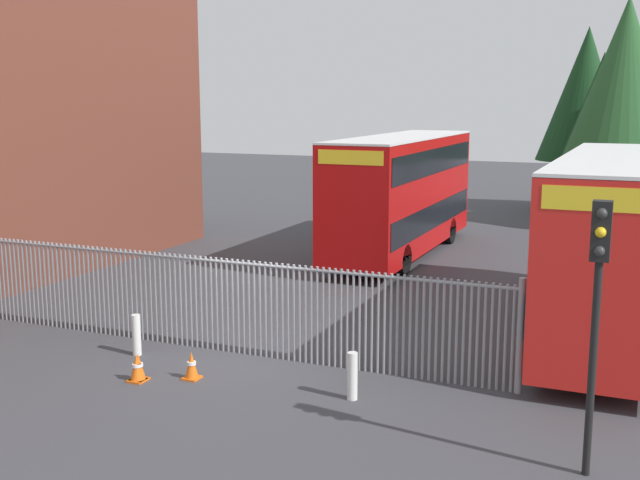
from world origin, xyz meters
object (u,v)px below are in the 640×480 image
object	(u,v)px
bollard_near_left	(136,335)
bollard_center_front	(352,376)
double_decker_bus_behind_fence_left	(402,190)
traffic_cone_near_kerb	(139,367)
traffic_cone_mid_forecourt	(192,366)
double_decker_bus_near_gate	(613,238)
traffic_cone_by_gate	(137,368)
traffic_light_kerbside	(597,288)

from	to	relation	value
bollard_near_left	bollard_center_front	xyz separation A→B (m)	(5.47, -0.57, 0.00)
double_decker_bus_behind_fence_left	traffic_cone_near_kerb	bearing A→B (deg)	-93.91
bollard_center_front	traffic_cone_mid_forecourt	xyz separation A→B (m)	(-3.48, -0.26, -0.19)
double_decker_bus_near_gate	double_decker_bus_behind_fence_left	distance (m)	10.81
bollard_near_left	traffic_cone_by_gate	xyz separation A→B (m)	(1.02, -1.39, -0.19)
traffic_light_kerbside	traffic_cone_mid_forecourt	bearing A→B (deg)	171.32
bollard_center_front	traffic_light_kerbside	distance (m)	5.31
double_decker_bus_behind_fence_left	traffic_cone_near_kerb	size ratio (longest dim) A/B	18.32
traffic_cone_near_kerb	double_decker_bus_behind_fence_left	bearing A→B (deg)	86.09
double_decker_bus_near_gate	traffic_light_kerbside	bearing A→B (deg)	-88.96
double_decker_bus_behind_fence_left	bollard_near_left	size ratio (longest dim) A/B	11.38
bollard_center_front	traffic_cone_near_kerb	bearing A→B (deg)	-170.02
double_decker_bus_near_gate	traffic_cone_near_kerb	world-z (taller)	double_decker_bus_near_gate
double_decker_bus_behind_fence_left	traffic_cone_by_gate	size ratio (longest dim) A/B	18.32
double_decker_bus_near_gate	traffic_cone_near_kerb	bearing A→B (deg)	-139.98
bollard_near_left	traffic_cone_mid_forecourt	distance (m)	2.16
bollard_near_left	traffic_cone_near_kerb	xyz separation A→B (m)	(1.03, -1.35, -0.19)
traffic_cone_by_gate	traffic_light_kerbside	xyz separation A→B (m)	(8.89, -0.65, 2.70)
double_decker_bus_behind_fence_left	bollard_center_front	xyz separation A→B (m)	(3.42, -14.13, -1.95)
double_decker_bus_near_gate	traffic_cone_by_gate	xyz separation A→B (m)	(-8.75, -7.38, -2.13)
traffic_cone_by_gate	double_decker_bus_near_gate	bearing A→B (deg)	40.16
bollard_near_left	double_decker_bus_behind_fence_left	bearing A→B (deg)	81.41
traffic_cone_near_kerb	bollard_near_left	bearing A→B (deg)	127.36
traffic_cone_mid_forecourt	traffic_light_kerbside	distance (m)	8.46
bollard_center_front	traffic_cone_by_gate	size ratio (longest dim) A/B	1.61
bollard_center_front	traffic_cone_mid_forecourt	size ratio (longest dim) A/B	1.61
bollard_near_left	bollard_center_front	world-z (taller)	same
traffic_cone_by_gate	traffic_cone_near_kerb	world-z (taller)	same
double_decker_bus_near_gate	bollard_center_front	world-z (taller)	double_decker_bus_near_gate
bollard_near_left	traffic_cone_by_gate	size ratio (longest dim) A/B	1.61
bollard_near_left	traffic_light_kerbside	world-z (taller)	traffic_light_kerbside
traffic_cone_near_kerb	traffic_light_kerbside	distance (m)	9.31
bollard_center_front	traffic_cone_near_kerb	size ratio (longest dim) A/B	1.61
double_decker_bus_near_gate	traffic_light_kerbside	world-z (taller)	double_decker_bus_near_gate
double_decker_bus_near_gate	double_decker_bus_behind_fence_left	size ratio (longest dim) A/B	1.00
bollard_near_left	traffic_light_kerbside	distance (m)	10.42
bollard_center_front	bollard_near_left	bearing A→B (deg)	174.06
bollard_near_left	traffic_cone_near_kerb	world-z (taller)	bollard_near_left
bollard_near_left	bollard_center_front	bearing A→B (deg)	-5.94
traffic_cone_mid_forecourt	traffic_cone_by_gate	bearing A→B (deg)	-149.70
bollard_near_left	traffic_light_kerbside	xyz separation A→B (m)	(9.91, -2.04, 2.51)
bollard_near_left	traffic_light_kerbside	size ratio (longest dim) A/B	0.22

